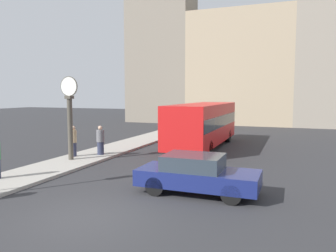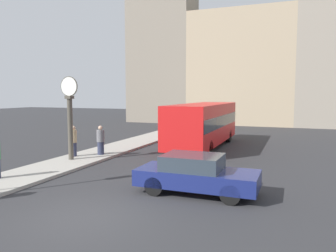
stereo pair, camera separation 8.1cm
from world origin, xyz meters
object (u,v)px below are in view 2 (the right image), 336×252
object	(u,v)px
bus_distant	(204,123)
pedestrian_grey_jacket	(101,140)
sedan_car	(196,174)
street_clock	(70,116)
pedestrian_tan_coat	(74,141)

from	to	relation	value
bus_distant	pedestrian_grey_jacket	bearing A→B (deg)	-130.31
sedan_car	pedestrian_grey_jacket	xyz separation A→B (m)	(-6.85, 4.56, 0.22)
sedan_car	pedestrian_grey_jacket	distance (m)	8.23
street_clock	pedestrian_tan_coat	xyz separation A→B (m)	(-0.39, 0.77, -1.43)
bus_distant	pedestrian_tan_coat	world-z (taller)	bus_distant
sedan_car	pedestrian_grey_jacket	bearing A→B (deg)	146.32
bus_distant	street_clock	world-z (taller)	street_clock
sedan_car	street_clock	xyz separation A→B (m)	(-7.51, 2.83, 1.70)
pedestrian_tan_coat	pedestrian_grey_jacket	bearing A→B (deg)	42.57
pedestrian_tan_coat	pedestrian_grey_jacket	distance (m)	1.43
bus_distant	pedestrian_grey_jacket	distance (m)	6.94
sedan_car	street_clock	distance (m)	8.20
pedestrian_grey_jacket	bus_distant	bearing A→B (deg)	49.69
street_clock	pedestrian_grey_jacket	bearing A→B (deg)	69.09
pedestrian_tan_coat	street_clock	bearing A→B (deg)	-62.90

